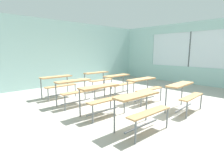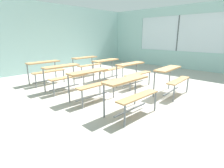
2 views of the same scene
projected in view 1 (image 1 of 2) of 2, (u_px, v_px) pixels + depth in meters
ground at (130, 107)px, 5.22m from camera, size 10.00×9.00×0.05m
wall_back at (58, 54)px, 8.17m from camera, size 10.00×0.12×3.00m
wall_right at (203, 55)px, 8.20m from camera, size 0.12×9.00×3.00m
desk_bench_r0c0 at (141, 104)px, 3.51m from camera, size 1.12×0.63×0.74m
desk_bench_r0c1 at (184, 91)px, 4.67m from camera, size 1.13×0.64×0.74m
desk_bench_r1c0 at (102, 93)px, 4.39m from camera, size 1.12×0.63×0.74m
desk_bench_r1c1 at (144, 84)px, 5.56m from camera, size 1.12×0.63×0.74m
desk_bench_r2c0 at (75, 86)px, 5.24m from camera, size 1.11×0.62×0.74m
desk_bench_r2c1 at (119, 80)px, 6.42m from camera, size 1.11×0.61×0.74m
desk_bench_r3c0 at (58, 82)px, 6.10m from camera, size 1.10×0.59×0.74m
desk_bench_r3c1 at (98, 77)px, 7.31m from camera, size 1.10×0.59×0.74m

